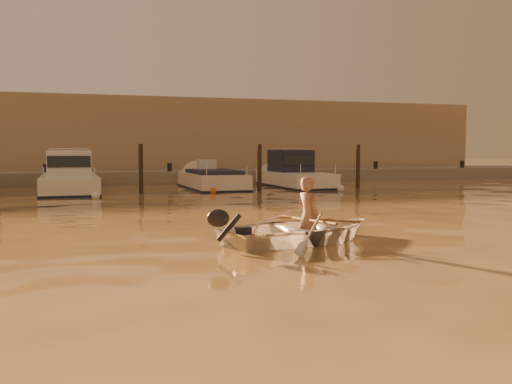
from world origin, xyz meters
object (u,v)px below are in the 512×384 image
object	(u,v)px
moored_boat_2	(69,177)
waterfront_building	(118,139)
dinghy	(304,229)
moored_boat_3	(212,184)
moored_boat_4	(295,174)
person	(308,217)

from	to	relation	value
moored_boat_2	waterfront_building	size ratio (longest dim) A/B	0.16
moored_boat_2	dinghy	bearing A→B (deg)	-74.05
moored_boat_3	moored_boat_4	bearing A→B (deg)	0.00
person	moored_boat_3	size ratio (longest dim) A/B	0.25
person	moored_boat_3	distance (m)	15.15
moored_boat_2	moored_boat_3	world-z (taller)	moored_boat_2
person	moored_boat_3	bearing A→B (deg)	-24.70
person	moored_boat_3	xyz separation A→B (m)	(1.77, 15.05, -0.26)
dinghy	moored_boat_2	distance (m)	15.69
moored_boat_2	waterfront_building	bearing A→B (deg)	75.13
person	moored_boat_2	xyz separation A→B (m)	(-4.41, 15.05, 0.14)
person	dinghy	bearing A→B (deg)	90.00
moored_boat_3	waterfront_building	world-z (taller)	waterfront_building
dinghy	moored_boat_3	bearing A→B (deg)	-25.04
moored_boat_4	waterfront_building	xyz separation A→B (m)	(-7.31, 11.00, 1.77)
moored_boat_2	moored_boat_4	world-z (taller)	same
moored_boat_3	moored_boat_4	distance (m)	4.07
moored_boat_2	waterfront_building	world-z (taller)	waterfront_building
moored_boat_2	person	bearing A→B (deg)	-73.68
moored_boat_3	person	bearing A→B (deg)	-96.72
person	moored_boat_4	bearing A→B (deg)	-39.15
waterfront_building	moored_boat_2	bearing A→B (deg)	-104.87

